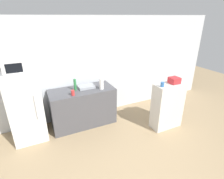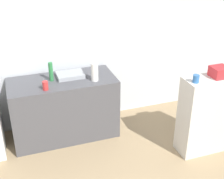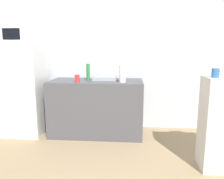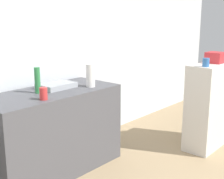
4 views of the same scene
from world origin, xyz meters
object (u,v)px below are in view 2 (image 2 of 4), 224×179
at_px(bottle_tall, 51,72).
at_px(jar, 196,79).
at_px(paper_towel_roll, 95,72).
at_px(bottle_short, 45,86).
at_px(basket, 220,72).

xyz_separation_m(bottle_tall, jar, (1.67, -1.10, 0.12)).
height_order(bottle_tall, paper_towel_roll, bottle_tall).
bearing_deg(bottle_short, bottle_tall, 64.94).
height_order(basket, paper_towel_roll, basket).
bearing_deg(jar, paper_towel_roll, 140.05).
bearing_deg(bottle_tall, bottle_short, -115.06).
height_order(jar, paper_towel_roll, jar).
bearing_deg(bottle_tall, jar, -33.50).
bearing_deg(bottle_tall, basket, -27.11).
distance_m(jar, paper_towel_roll, 1.41).
height_order(bottle_short, jar, jar).
height_order(bottle_short, paper_towel_roll, paper_towel_roll).
height_order(bottle_tall, jar, jar).
bearing_deg(basket, paper_towel_roll, 149.85).
distance_m(bottle_short, paper_towel_roll, 0.72).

